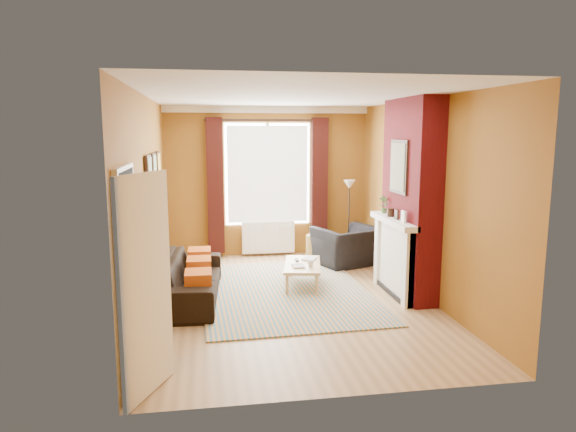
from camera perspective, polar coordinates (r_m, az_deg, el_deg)
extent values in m
plane|color=olive|center=(7.34, 0.31, -9.21)|extent=(5.50, 5.50, 0.00)
cube|color=brown|center=(9.73, -2.31, 3.80)|extent=(3.80, 0.02, 2.80)
cube|color=brown|center=(4.37, 6.19, -3.03)|extent=(3.80, 0.02, 2.80)
cube|color=brown|center=(7.56, 14.68, 1.93)|extent=(0.02, 5.50, 2.80)
cube|color=brown|center=(6.97, -15.29, 1.31)|extent=(0.02, 5.50, 2.80)
cube|color=silver|center=(6.97, 0.33, 13.17)|extent=(3.80, 5.50, 0.01)
cube|color=#4D0B0E|center=(7.49, 13.46, 1.92)|extent=(0.35, 1.40, 2.80)
cube|color=white|center=(7.57, 11.85, -4.49)|extent=(0.12, 1.30, 1.10)
cube|color=white|center=(7.45, 11.62, -0.55)|extent=(0.22, 1.40, 0.08)
cube|color=white|center=(7.05, 13.36, -5.82)|extent=(0.16, 0.14, 1.04)
cube|color=white|center=(8.10, 10.26, -3.76)|extent=(0.16, 0.14, 1.04)
cube|color=black|center=(7.61, 12.03, -5.21)|extent=(0.06, 0.80, 0.90)
cube|color=black|center=(7.72, 11.79, -8.24)|extent=(0.20, 1.00, 0.06)
cube|color=white|center=(7.11, 12.72, -0.07)|extent=(0.03, 0.12, 0.16)
cube|color=black|center=(7.34, 12.00, 0.17)|extent=(0.03, 0.10, 0.14)
cylinder|color=black|center=(7.58, 11.32, 0.39)|extent=(0.10, 0.10, 0.12)
cube|color=black|center=(7.38, 12.22, 5.36)|extent=(0.03, 0.60, 0.75)
cube|color=olive|center=(7.37, 12.07, 5.36)|extent=(0.01, 0.52, 0.66)
cube|color=white|center=(9.65, -2.34, 11.72)|extent=(3.80, 0.08, 0.12)
cube|color=white|center=(9.68, -2.30, 4.67)|extent=(1.60, 0.04, 1.90)
cube|color=white|center=(9.64, -2.27, 4.65)|extent=(1.50, 0.02, 1.80)
cube|color=white|center=(9.66, -2.28, 4.66)|extent=(0.06, 0.04, 1.90)
cube|color=#330F0B|center=(9.55, -8.09, 3.31)|extent=(0.30, 0.16, 2.50)
cube|color=#330F0B|center=(9.78, 3.50, 3.52)|extent=(0.30, 0.16, 2.50)
cylinder|color=black|center=(9.57, -2.27, 10.61)|extent=(2.30, 0.05, 0.05)
cube|color=white|center=(9.78, -2.20, -2.39)|extent=(1.00, 0.10, 0.60)
cube|color=white|center=(9.68, -4.81, -2.54)|extent=(0.04, 0.03, 0.56)
cube|color=white|center=(9.69, -4.16, -2.52)|extent=(0.04, 0.03, 0.56)
cube|color=white|center=(9.70, -3.51, -2.50)|extent=(0.04, 0.03, 0.56)
cube|color=white|center=(9.71, -2.87, -2.48)|extent=(0.04, 0.03, 0.56)
cube|color=white|center=(9.72, -2.22, -2.46)|extent=(0.04, 0.03, 0.56)
cube|color=white|center=(9.74, -1.58, -2.44)|extent=(0.04, 0.03, 0.56)
cube|color=white|center=(9.75, -0.94, -2.42)|extent=(0.04, 0.03, 0.56)
cube|color=white|center=(9.77, -0.30, -2.40)|extent=(0.04, 0.03, 0.56)
cube|color=white|center=(9.79, 0.34, -2.38)|extent=(0.04, 0.03, 0.56)
cube|color=black|center=(6.83, -15.25, 4.11)|extent=(0.04, 0.44, 0.58)
cube|color=orange|center=(6.83, -15.04, 4.11)|extent=(0.01, 0.38, 0.52)
cube|color=black|center=(7.47, -14.72, 4.55)|extent=(0.04, 0.44, 0.58)
cube|color=#2E8C3D|center=(7.47, -14.53, 4.55)|extent=(0.01, 0.38, 0.52)
cube|color=black|center=(8.12, -14.28, 4.92)|extent=(0.04, 0.44, 0.58)
cube|color=#CA6D32|center=(8.12, -14.11, 4.92)|extent=(0.01, 0.38, 0.52)
cube|color=white|center=(5.05, -17.29, -6.38)|extent=(0.05, 0.94, 2.06)
cube|color=black|center=(5.05, -17.06, -6.38)|extent=(0.02, 0.80, 1.98)
cube|color=white|center=(4.68, -15.53, -7.54)|extent=(0.37, 0.74, 1.98)
imported|color=#3F7333|center=(7.84, 10.58, 1.26)|extent=(0.14, 0.10, 0.27)
cube|color=#AA440E|center=(6.74, -9.94, -6.73)|extent=(0.34, 0.40, 0.16)
cube|color=#AA440E|center=(7.41, -9.86, -5.25)|extent=(0.34, 0.40, 0.16)
cube|color=#AA440E|center=(8.00, -9.81, -4.18)|extent=(0.34, 0.40, 0.16)
cube|color=teal|center=(7.65, -0.39, -8.35)|extent=(2.54, 3.43, 0.02)
imported|color=black|center=(7.37, -11.01, -6.80)|extent=(0.97, 2.16, 0.61)
imported|color=black|center=(9.15, 6.60, -3.34)|extent=(1.29, 1.22, 0.67)
cube|color=tan|center=(7.85, 1.61, -5.45)|extent=(0.73, 1.15, 0.04)
cylinder|color=tan|center=(7.44, -0.10, -7.69)|extent=(0.05, 0.05, 0.31)
cylinder|color=tan|center=(7.44, 3.20, -7.72)|extent=(0.05, 0.05, 0.31)
cylinder|color=tan|center=(8.36, 0.20, -5.77)|extent=(0.05, 0.05, 0.31)
cylinder|color=tan|center=(8.36, 3.13, -5.80)|extent=(0.05, 0.05, 0.31)
cylinder|color=olive|center=(9.39, 3.18, -3.58)|extent=(0.49, 0.49, 0.48)
cylinder|color=black|center=(9.71, 6.69, -4.58)|extent=(0.24, 0.24, 0.03)
cylinder|color=black|center=(9.57, 6.77, -0.57)|extent=(0.02, 0.02, 1.35)
cone|color=beige|center=(9.47, 6.84, 3.50)|extent=(0.24, 0.24, 0.16)
imported|color=#999999|center=(7.64, 0.48, -5.60)|extent=(0.18, 0.24, 0.02)
imported|color=#999999|center=(8.13, 1.72, -4.69)|extent=(0.30, 0.33, 0.02)
imported|color=#999999|center=(7.65, 2.53, -5.33)|extent=(0.11, 0.11, 0.09)
cube|color=#292A2C|center=(8.02, 0.99, -4.88)|extent=(0.07, 0.17, 0.02)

